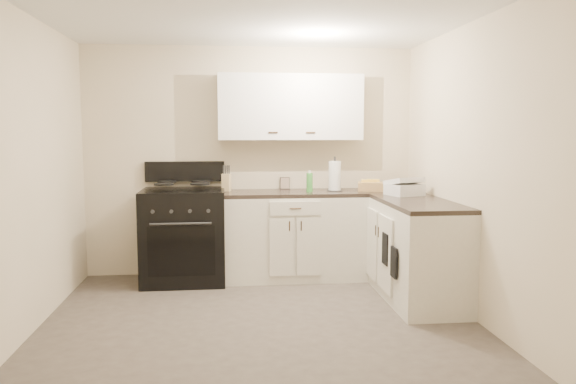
{
  "coord_description": "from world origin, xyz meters",
  "views": [
    {
      "loc": [
        -0.26,
        -4.43,
        1.58
      ],
      "look_at": [
        0.31,
        0.85,
        1.01
      ],
      "focal_mm": 35.0,
      "sensor_mm": 36.0,
      "label": 1
    }
  ],
  "objects": [
    {
      "name": "stove",
      "position": [
        -0.72,
        1.48,
        0.46
      ],
      "size": [
        0.85,
        0.73,
        1.03
      ],
      "primitive_type": "cube",
      "color": "black",
      "rests_on": "floor"
    },
    {
      "name": "upper_cabinets",
      "position": [
        0.43,
        1.65,
        1.84
      ],
      "size": [
        1.55,
        0.3,
        0.7
      ],
      "primitive_type": "cube",
      "color": "white",
      "rests_on": "wall_back"
    },
    {
      "name": "knife_block",
      "position": [
        -0.27,
        1.6,
        1.03
      ],
      "size": [
        0.11,
        0.1,
        0.19
      ],
      "primitive_type": "cube",
      "rotation": [
        0.0,
        0.0,
        -0.32
      ],
      "color": "#D6BA83",
      "rests_on": "countertop_back"
    },
    {
      "name": "countertop_back",
      "position": [
        0.43,
        1.5,
        0.92
      ],
      "size": [
        1.55,
        0.6,
        0.04
      ],
      "primitive_type": "cube",
      "color": "black",
      "rests_on": "base_cabinets_back"
    },
    {
      "name": "ceiling",
      "position": [
        0.0,
        0.0,
        2.5
      ],
      "size": [
        3.6,
        3.6,
        0.0
      ],
      "primitive_type": "plane",
      "color": "white",
      "rests_on": "wall_back"
    },
    {
      "name": "wall_back",
      "position": [
        0.0,
        1.8,
        1.25
      ],
      "size": [
        3.6,
        0.0,
        3.6
      ],
      "primitive_type": "plane",
      "rotation": [
        1.57,
        0.0,
        0.0
      ],
      "color": "beige",
      "rests_on": "ground"
    },
    {
      "name": "soap_bottle",
      "position": [
        0.61,
        1.44,
        1.04
      ],
      "size": [
        0.08,
        0.08,
        0.2
      ],
      "primitive_type": "cylinder",
      "rotation": [
        0.0,
        0.0,
        -0.17
      ],
      "color": "green",
      "rests_on": "countertop_back"
    },
    {
      "name": "floor",
      "position": [
        0.0,
        0.0,
        0.0
      ],
      "size": [
        3.6,
        3.6,
        0.0
      ],
      "primitive_type": "plane",
      "color": "#473F38",
      "rests_on": "ground"
    },
    {
      "name": "picture_frame",
      "position": [
        0.38,
        1.76,
        1.01
      ],
      "size": [
        0.11,
        0.05,
        0.13
      ],
      "primitive_type": "cube",
      "rotation": [
        -0.14,
        0.0,
        -0.15
      ],
      "color": "black",
      "rests_on": "countertop_back"
    },
    {
      "name": "wall_right",
      "position": [
        1.8,
        0.0,
        1.25
      ],
      "size": [
        0.0,
        3.6,
        3.6
      ],
      "primitive_type": "plane",
      "rotation": [
        1.57,
        0.0,
        -1.57
      ],
      "color": "beige",
      "rests_on": "ground"
    },
    {
      "name": "countertop_grill",
      "position": [
        1.51,
        1.03,
        1.0
      ],
      "size": [
        0.38,
        0.37,
        0.11
      ],
      "primitive_type": "cube",
      "rotation": [
        0.0,
        0.0,
        0.32
      ],
      "color": "white",
      "rests_on": "countertop_right"
    },
    {
      "name": "oven_mitt_near",
      "position": [
        1.18,
        0.24,
        0.44
      ],
      "size": [
        0.02,
        0.16,
        0.27
      ],
      "primitive_type": "cube",
      "color": "black",
      "rests_on": "base_cabinets_right"
    },
    {
      "name": "wall_front",
      "position": [
        0.0,
        -1.8,
        1.25
      ],
      "size": [
        3.6,
        0.0,
        3.6
      ],
      "primitive_type": "plane",
      "rotation": [
        -1.57,
        0.0,
        0.0
      ],
      "color": "beige",
      "rests_on": "ground"
    },
    {
      "name": "base_cabinets_back",
      "position": [
        0.43,
        1.5,
        0.45
      ],
      "size": [
        1.55,
        0.6,
        0.9
      ],
      "primitive_type": "cube",
      "color": "silver",
      "rests_on": "floor"
    },
    {
      "name": "wicker_basket",
      "position": [
        1.29,
        1.46,
        0.99
      ],
      "size": [
        0.32,
        0.25,
        0.09
      ],
      "primitive_type": "cube",
      "rotation": [
        0.0,
        0.0,
        -0.24
      ],
      "color": "tan",
      "rests_on": "countertop_right"
    },
    {
      "name": "base_cabinets_right",
      "position": [
        1.5,
        0.85,
        0.45
      ],
      "size": [
        0.6,
        1.9,
        0.9
      ],
      "primitive_type": "cube",
      "color": "silver",
      "rests_on": "floor"
    },
    {
      "name": "wall_left",
      "position": [
        -1.8,
        0.0,
        1.25
      ],
      "size": [
        0.0,
        3.6,
        3.6
      ],
      "primitive_type": "plane",
      "rotation": [
        1.57,
        0.0,
        1.57
      ],
      "color": "beige",
      "rests_on": "ground"
    },
    {
      "name": "oven_mitt_far",
      "position": [
        1.18,
        0.5,
        0.51
      ],
      "size": [
        0.02,
        0.17,
        0.29
      ],
      "primitive_type": "cube",
      "color": "black",
      "rests_on": "base_cabinets_right"
    },
    {
      "name": "countertop_right",
      "position": [
        1.5,
        0.85,
        0.92
      ],
      "size": [
        0.6,
        1.9,
        0.04
      ],
      "primitive_type": "cube",
      "color": "black",
      "rests_on": "base_cabinets_right"
    },
    {
      "name": "paper_towel",
      "position": [
        0.89,
        1.51,
        1.1
      ],
      "size": [
        0.14,
        0.14,
        0.32
      ],
      "primitive_type": "cylinder",
      "rotation": [
        0.0,
        0.0,
        0.03
      ],
      "color": "white",
      "rests_on": "countertop_back"
    }
  ]
}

